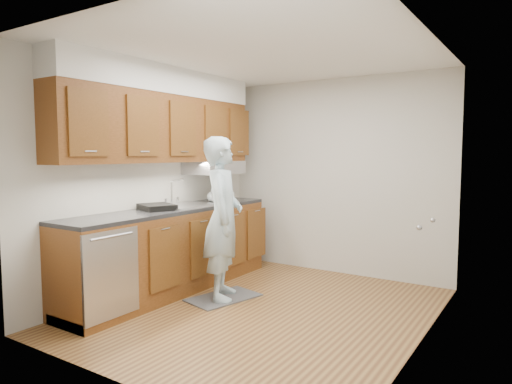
% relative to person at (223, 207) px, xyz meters
% --- Properties ---
extents(floor, '(3.50, 3.50, 0.00)m').
position_rel_person_xyz_m(floor, '(0.55, -0.08, -0.98)').
color(floor, olive).
rests_on(floor, ground).
extents(ceiling, '(3.50, 3.50, 0.00)m').
position_rel_person_xyz_m(ceiling, '(0.55, -0.08, 1.52)').
color(ceiling, white).
rests_on(ceiling, wall_left).
extents(wall_left, '(0.02, 3.50, 2.50)m').
position_rel_person_xyz_m(wall_left, '(-0.95, -0.08, 0.27)').
color(wall_left, beige).
rests_on(wall_left, floor).
extents(wall_right, '(0.02, 3.50, 2.50)m').
position_rel_person_xyz_m(wall_right, '(2.05, -0.08, 0.27)').
color(wall_right, beige).
rests_on(wall_right, floor).
extents(wall_back, '(3.00, 0.02, 2.50)m').
position_rel_person_xyz_m(wall_back, '(0.55, 1.67, 0.27)').
color(wall_back, beige).
rests_on(wall_back, floor).
extents(counter, '(0.64, 2.80, 1.30)m').
position_rel_person_xyz_m(counter, '(-0.65, -0.08, -0.50)').
color(counter, brown).
rests_on(counter, floor).
extents(upper_cabinets, '(0.47, 2.80, 1.21)m').
position_rel_person_xyz_m(upper_cabinets, '(-0.78, -0.03, 0.96)').
color(upper_cabinets, brown).
rests_on(upper_cabinets, wall_left).
extents(closet_door, '(0.02, 1.22, 2.05)m').
position_rel_person_xyz_m(closet_door, '(2.04, 0.22, 0.04)').
color(closet_door, silver).
rests_on(closet_door, wall_right).
extents(floor_mat, '(0.62, 0.85, 0.01)m').
position_rel_person_xyz_m(floor_mat, '(0.00, 0.00, -0.98)').
color(floor_mat, '#565659').
rests_on(floor_mat, floor).
extents(person, '(0.75, 0.82, 1.94)m').
position_rel_person_xyz_m(person, '(0.00, 0.00, 0.00)').
color(person, '#A9C3CD').
rests_on(person, floor_mat).
extents(soap_bottle_a, '(0.11, 0.11, 0.27)m').
position_rel_person_xyz_m(soap_bottle_a, '(-0.65, 0.71, 0.09)').
color(soap_bottle_a, silver).
rests_on(soap_bottle_a, counter).
extents(soap_bottle_b, '(0.11, 0.11, 0.20)m').
position_rel_person_xyz_m(soap_bottle_b, '(-0.45, 0.73, 0.06)').
color(soap_bottle_b, silver).
rests_on(soap_bottle_b, counter).
extents(soap_bottle_c, '(0.18, 0.18, 0.17)m').
position_rel_person_xyz_m(soap_bottle_c, '(-0.73, 0.73, 0.04)').
color(soap_bottle_c, silver).
rests_on(soap_bottle_c, counter).
extents(soda_can, '(0.06, 0.06, 0.11)m').
position_rel_person_xyz_m(soda_can, '(-0.40, 0.58, 0.01)').
color(soda_can, '#B41E32').
rests_on(soda_can, counter).
extents(steel_can, '(0.09, 0.09, 0.13)m').
position_rel_person_xyz_m(steel_can, '(-0.50, 0.60, 0.02)').
color(steel_can, '#A5A5AA').
rests_on(steel_can, counter).
extents(dish_rack, '(0.48, 0.45, 0.06)m').
position_rel_person_xyz_m(dish_rack, '(-0.69, -0.28, -0.01)').
color(dish_rack, black).
rests_on(dish_rack, counter).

